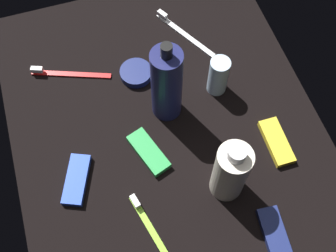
% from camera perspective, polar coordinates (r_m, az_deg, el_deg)
% --- Properties ---
extents(ground_plane, '(0.84, 0.64, 0.01)m').
position_cam_1_polar(ground_plane, '(0.91, -0.00, -1.04)').
color(ground_plane, black).
extents(lotion_bottle, '(0.06, 0.06, 0.22)m').
position_cam_1_polar(lotion_bottle, '(0.85, -0.19, 5.57)').
color(lotion_bottle, navy).
rests_on(lotion_bottle, ground_plane).
extents(bodywash_bottle, '(0.06, 0.06, 0.17)m').
position_cam_1_polar(bodywash_bottle, '(0.79, 8.29, -6.02)').
color(bodywash_bottle, silver).
rests_on(bodywash_bottle, ground_plane).
extents(deodorant_stick, '(0.04, 0.04, 0.10)m').
position_cam_1_polar(deodorant_stick, '(0.92, 6.69, 6.61)').
color(deodorant_stick, silver).
rests_on(deodorant_stick, ground_plane).
extents(toothbrush_red, '(0.08, 0.17, 0.02)m').
position_cam_1_polar(toothbrush_red, '(1.00, -13.36, 6.83)').
color(toothbrush_red, red).
rests_on(toothbrush_red, ground_plane).
extents(toothbrush_lime, '(0.18, 0.05, 0.02)m').
position_cam_1_polar(toothbrush_lime, '(0.83, -2.13, -13.74)').
color(toothbrush_lime, '#8CD133').
rests_on(toothbrush_lime, ground_plane).
extents(toothbrush_white, '(0.16, 0.10, 0.02)m').
position_cam_1_polar(toothbrush_white, '(1.04, 1.83, 12.43)').
color(toothbrush_white, white).
rests_on(toothbrush_white, ground_plane).
extents(snack_bar_green, '(0.11, 0.07, 0.01)m').
position_cam_1_polar(snack_bar_green, '(0.88, -2.60, -3.46)').
color(snack_bar_green, green).
rests_on(snack_bar_green, ground_plane).
extents(snack_bar_blue, '(0.11, 0.08, 0.01)m').
position_cam_1_polar(snack_bar_blue, '(0.87, -12.03, -6.99)').
color(snack_bar_blue, blue).
rests_on(snack_bar_blue, ground_plane).
extents(snack_bar_yellow, '(0.10, 0.04, 0.01)m').
position_cam_1_polar(snack_bar_yellow, '(0.91, 14.18, -2.06)').
color(snack_bar_yellow, yellow).
rests_on(snack_bar_yellow, ground_plane).
extents(snack_bar_navy, '(0.11, 0.05, 0.01)m').
position_cam_1_polar(snack_bar_navy, '(0.85, 13.98, -13.84)').
color(snack_bar_navy, navy).
rests_on(snack_bar_navy, ground_plane).
extents(cream_tin_left, '(0.07, 0.07, 0.02)m').
position_cam_1_polar(cream_tin_left, '(0.97, -4.27, 7.02)').
color(cream_tin_left, navy).
rests_on(cream_tin_left, ground_plane).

